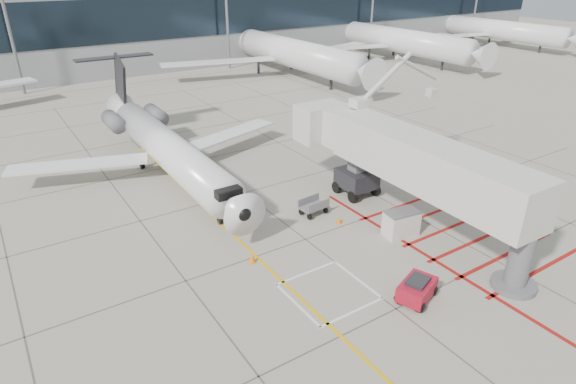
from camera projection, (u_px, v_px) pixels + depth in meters
ground_plane at (346, 270)px, 27.26m from camera, size 260.00×260.00×0.00m
regional_jet at (176, 139)px, 35.65m from camera, size 23.86×29.99×7.82m
jet_bridge at (426, 173)px, 29.43m from camera, size 10.19×20.63×8.15m
pushback_tug at (417, 289)px, 24.69m from camera, size 2.58×2.08×1.30m
baggage_cart at (314, 206)px, 33.04m from camera, size 1.98×1.35×1.19m
ground_power_unit at (401, 223)px, 30.41m from camera, size 2.28×1.52×1.68m
cone_nose at (252, 258)px, 27.86m from camera, size 0.41×0.41×0.57m
cone_side at (339, 220)px, 32.02m from camera, size 0.38×0.38×0.52m
terminal_building at (132, 17)px, 81.88m from camera, size 180.00×28.00×14.00m
terminal_glass_band at (160, 19)px, 70.86m from camera, size 180.00×0.10×6.00m
bg_aircraft_c at (282, 32)px, 71.56m from camera, size 36.65×40.72×12.22m
bg_aircraft_d at (392, 23)px, 82.63m from camera, size 35.63×39.58×11.88m
bg_aircraft_e at (493, 16)px, 96.47m from camera, size 33.41×37.12×11.14m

